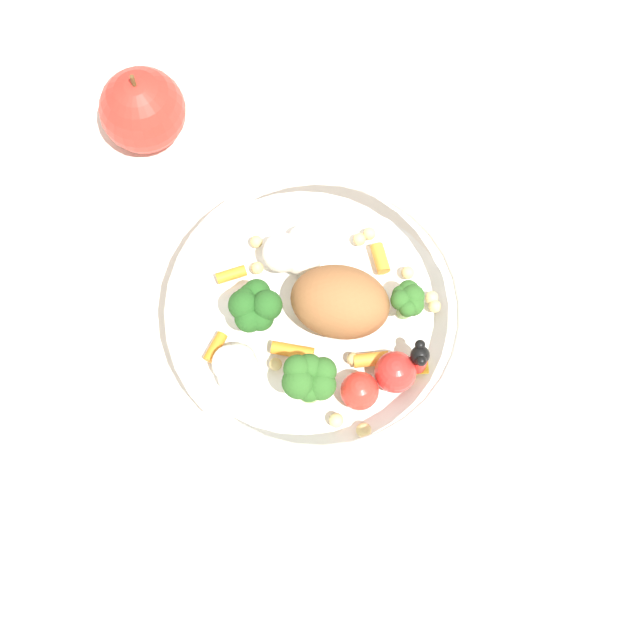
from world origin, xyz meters
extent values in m
plane|color=silver|center=(0.00, 0.00, 0.00)|extent=(2.40, 2.40, 0.00)
cylinder|color=white|center=(0.02, 0.00, 0.00)|extent=(0.22, 0.22, 0.01)
torus|color=white|center=(0.02, 0.00, 0.05)|extent=(0.24, 0.24, 0.01)
ellipsoid|color=#935B33|center=(0.00, 0.00, 0.04)|extent=(0.10, 0.09, 0.06)
cylinder|color=#7FAD5B|center=(-0.05, 0.02, 0.02)|extent=(0.01, 0.01, 0.02)
sphere|color=#2D6023|center=(-0.04, 0.02, 0.04)|extent=(0.02, 0.02, 0.02)
sphere|color=#2D6023|center=(-0.04, 0.03, 0.04)|extent=(0.01, 0.01, 0.01)
sphere|color=#2D6023|center=(-0.05, 0.03, 0.04)|extent=(0.02, 0.02, 0.02)
sphere|color=#2D6023|center=(-0.05, 0.02, 0.04)|extent=(0.02, 0.02, 0.02)
sphere|color=#2D6023|center=(-0.05, 0.01, 0.04)|extent=(0.02, 0.02, 0.02)
sphere|color=#2D6023|center=(-0.05, 0.01, 0.04)|extent=(0.01, 0.01, 0.01)
cylinder|color=#8EB766|center=(0.05, 0.05, 0.02)|extent=(0.02, 0.02, 0.03)
sphere|color=#2D6023|center=(0.06, 0.05, 0.05)|extent=(0.03, 0.03, 0.03)
sphere|color=#2D6023|center=(0.05, 0.06, 0.05)|extent=(0.02, 0.02, 0.02)
sphere|color=#2D6023|center=(0.04, 0.06, 0.05)|extent=(0.02, 0.02, 0.02)
sphere|color=#2D6023|center=(0.04, 0.05, 0.05)|extent=(0.02, 0.02, 0.02)
sphere|color=#2D6023|center=(0.05, 0.04, 0.05)|extent=(0.02, 0.02, 0.02)
sphere|color=#2D6023|center=(0.05, 0.04, 0.05)|extent=(0.02, 0.02, 0.02)
cylinder|color=#8EB766|center=(0.06, -0.02, 0.02)|extent=(0.02, 0.02, 0.03)
sphere|color=#23561E|center=(0.07, -0.02, 0.05)|extent=(0.02, 0.02, 0.02)
sphere|color=#23561E|center=(0.07, -0.01, 0.05)|extent=(0.02, 0.02, 0.02)
sphere|color=#23561E|center=(0.06, -0.01, 0.04)|extent=(0.02, 0.02, 0.02)
sphere|color=#23561E|center=(0.05, -0.02, 0.05)|extent=(0.02, 0.02, 0.02)
sphere|color=#23561E|center=(0.05, -0.02, 0.05)|extent=(0.02, 0.02, 0.02)
sphere|color=#23561E|center=(0.06, -0.03, 0.05)|extent=(0.02, 0.02, 0.02)
sphere|color=#23561E|center=(0.06, -0.03, 0.05)|extent=(0.02, 0.02, 0.02)
sphere|color=#23561E|center=(0.07, -0.03, 0.05)|extent=(0.02, 0.02, 0.02)
sphere|color=white|center=(0.02, -0.06, 0.03)|extent=(0.03, 0.03, 0.03)
sphere|color=white|center=(0.01, -0.06, 0.03)|extent=(0.02, 0.02, 0.02)
sphere|color=white|center=(0.01, -0.06, 0.03)|extent=(0.04, 0.04, 0.04)
sphere|color=white|center=(0.01, -0.06, 0.03)|extent=(0.03, 0.03, 0.03)
sphere|color=white|center=(0.00, -0.06, 0.02)|extent=(0.03, 0.03, 0.03)
sphere|color=white|center=(0.01, -0.06, 0.03)|extent=(0.02, 0.02, 0.02)
sphere|color=white|center=(0.01, -0.06, 0.02)|extent=(0.02, 0.02, 0.02)
sphere|color=white|center=(0.10, 0.01, 0.02)|extent=(0.02, 0.02, 0.02)
sphere|color=white|center=(0.10, 0.02, 0.02)|extent=(0.03, 0.03, 0.03)
sphere|color=white|center=(0.09, 0.01, 0.03)|extent=(0.03, 0.03, 0.03)
sphere|color=white|center=(0.09, 0.01, 0.03)|extent=(0.03, 0.03, 0.03)
sphere|color=white|center=(0.10, 0.01, 0.02)|extent=(0.03, 0.03, 0.03)
cube|color=yellow|center=(-0.04, 0.06, 0.01)|extent=(0.02, 0.02, 0.00)
cylinder|color=red|center=(-0.04, 0.06, 0.02)|extent=(0.02, 0.02, 0.02)
sphere|color=black|center=(-0.04, 0.06, 0.04)|extent=(0.01, 0.01, 0.01)
sphere|color=black|center=(-0.03, 0.07, 0.04)|extent=(0.01, 0.01, 0.01)
sphere|color=black|center=(-0.04, 0.06, 0.04)|extent=(0.01, 0.01, 0.01)
cylinder|color=orange|center=(-0.05, -0.03, 0.01)|extent=(0.02, 0.03, 0.01)
cylinder|color=orange|center=(0.05, 0.01, 0.01)|extent=(0.03, 0.03, 0.01)
cylinder|color=orange|center=(0.07, -0.07, 0.01)|extent=(0.03, 0.01, 0.01)
cylinder|color=orange|center=(-0.01, 0.05, 0.01)|extent=(0.03, 0.02, 0.01)
cylinder|color=orange|center=(0.10, -0.01, 0.01)|extent=(0.02, 0.02, 0.01)
sphere|color=red|center=(-0.02, 0.07, 0.03)|extent=(0.03, 0.03, 0.03)
sphere|color=red|center=(0.01, 0.07, 0.02)|extent=(0.03, 0.03, 0.03)
sphere|color=#D1B775|center=(0.04, 0.08, 0.01)|extent=(0.01, 0.01, 0.01)
sphere|color=tan|center=(0.02, 0.10, 0.02)|extent=(0.01, 0.01, 0.01)
sphere|color=#D1B775|center=(-0.07, 0.02, 0.01)|extent=(0.01, 0.01, 0.01)
sphere|color=#D1B775|center=(-0.05, -0.05, 0.01)|extent=(0.01, 0.01, 0.01)
sphere|color=#D1B775|center=(-0.07, 0.03, 0.01)|extent=(0.01, 0.01, 0.01)
sphere|color=#D1B775|center=(-0.07, -0.01, 0.01)|extent=(0.01, 0.01, 0.01)
sphere|color=tan|center=(0.04, -0.06, 0.01)|extent=(0.01, 0.01, 0.01)
sphere|color=#D1B775|center=(-0.04, -0.05, 0.01)|extent=(0.01, 0.01, 0.01)
sphere|color=tan|center=(0.06, 0.02, 0.01)|extent=(0.01, 0.01, 0.01)
sphere|color=tan|center=(0.04, -0.09, 0.01)|extent=(0.01, 0.01, 0.01)
sphere|color=tan|center=(0.01, 0.04, 0.01)|extent=(0.01, 0.01, 0.01)
sphere|color=red|center=(0.08, -0.23, 0.04)|extent=(0.07, 0.07, 0.07)
cylinder|color=brown|center=(0.08, -0.23, 0.08)|extent=(0.00, 0.00, 0.01)
camera|label=1|loc=(0.12, 0.23, 0.72)|focal=52.76mm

